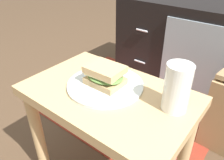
% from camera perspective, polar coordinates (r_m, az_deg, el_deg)
% --- Properties ---
extents(side_table, '(0.56, 0.36, 0.46)m').
position_cam_1_polar(side_table, '(0.78, -0.94, -8.43)').
color(side_table, tan).
rests_on(side_table, ground).
extents(tv_cabinet, '(0.96, 0.46, 0.58)m').
position_cam_1_polar(tv_cabinet, '(1.58, 20.08, 8.07)').
color(tv_cabinet, black).
rests_on(tv_cabinet, ground).
extents(area_rug, '(1.07, 0.86, 0.01)m').
position_cam_1_polar(area_rug, '(1.44, 4.44, -5.46)').
color(area_rug, maroon).
rests_on(area_rug, ground).
extents(plate, '(0.26, 0.26, 0.01)m').
position_cam_1_polar(plate, '(0.75, -1.73, -1.25)').
color(plate, silver).
rests_on(plate, side_table).
extents(sandwich_front, '(0.13, 0.10, 0.07)m').
position_cam_1_polar(sandwich_front, '(0.73, -1.78, 1.24)').
color(sandwich_front, tan).
rests_on(sandwich_front, plate).
extents(beer_glass, '(0.07, 0.07, 0.14)m').
position_cam_1_polar(beer_glass, '(0.64, 16.33, -2.10)').
color(beer_glass, silver).
rests_on(beer_glass, side_table).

